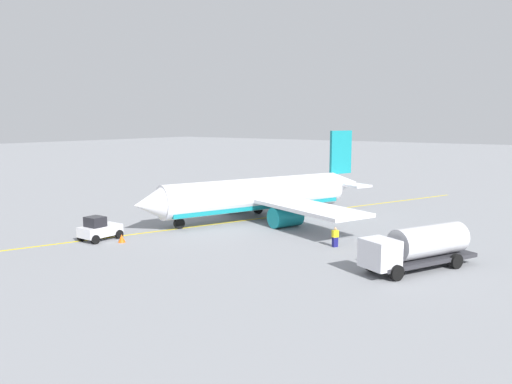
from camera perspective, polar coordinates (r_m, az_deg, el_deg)
ground_plane at (r=56.19m, az=0.00°, el=-3.03°), size 400.00×400.00×0.00m
airplane at (r=56.02m, az=0.43°, el=-0.39°), size 28.00×28.61×9.52m
fuel_tanker at (r=39.03m, az=17.64°, el=-5.79°), size 9.76×6.30×3.15m
pushback_tug at (r=48.46m, az=-17.09°, el=-3.96°), size 3.61×2.31×2.20m
refueling_worker at (r=44.40m, az=8.82°, el=-5.03°), size 0.63×0.57×1.71m
safety_cone_nose at (r=47.11m, az=-14.76°, el=-5.02°), size 0.65×0.65×0.72m
safety_cone_wingtip at (r=52.34m, az=-15.29°, el=-3.78°), size 0.60×0.60×0.66m
taxi_line_marking at (r=56.19m, az=0.00°, el=-3.02°), size 62.18×24.28×0.01m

